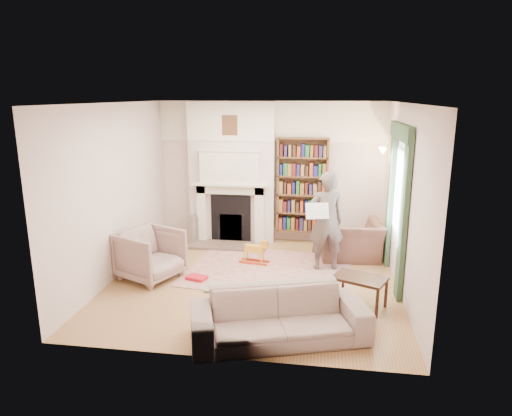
% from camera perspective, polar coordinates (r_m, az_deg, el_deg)
% --- Properties ---
extents(floor, '(4.50, 4.50, 0.00)m').
position_cam_1_polar(floor, '(7.45, -0.29, -9.08)').
color(floor, olive).
rests_on(floor, ground).
extents(ceiling, '(4.50, 4.50, 0.00)m').
position_cam_1_polar(ceiling, '(6.85, -0.32, 13.00)').
color(ceiling, white).
rests_on(ceiling, wall_back).
extents(wall_back, '(4.50, 0.00, 4.50)m').
position_cam_1_polar(wall_back, '(9.21, 1.83, 4.50)').
color(wall_back, silver).
rests_on(wall_back, floor).
extents(wall_front, '(4.50, 0.00, 4.50)m').
position_cam_1_polar(wall_front, '(4.88, -4.33, -4.19)').
color(wall_front, silver).
rests_on(wall_front, floor).
extents(wall_left, '(0.00, 4.50, 4.50)m').
position_cam_1_polar(wall_left, '(7.68, -17.14, 1.96)').
color(wall_left, silver).
rests_on(wall_left, floor).
extents(wall_right, '(0.00, 4.50, 4.50)m').
position_cam_1_polar(wall_right, '(7.04, 18.10, 0.83)').
color(wall_right, silver).
rests_on(wall_right, floor).
extents(fireplace, '(1.70, 0.58, 2.80)m').
position_cam_1_polar(fireplace, '(9.13, -3.01, 4.32)').
color(fireplace, silver).
rests_on(fireplace, floor).
extents(bookcase, '(1.00, 0.24, 1.85)m').
position_cam_1_polar(bookcase, '(9.07, 5.81, 2.84)').
color(bookcase, brown).
rests_on(bookcase, floor).
extents(window, '(0.02, 0.90, 1.30)m').
position_cam_1_polar(window, '(7.42, 17.53, 1.91)').
color(window, silver).
rests_on(window, wall_right).
extents(curtain_left, '(0.07, 0.32, 2.40)m').
position_cam_1_polar(curtain_left, '(6.80, 17.96, -1.36)').
color(curtain_left, '#314C32').
rests_on(curtain_left, floor).
extents(curtain_right, '(0.07, 0.32, 2.40)m').
position_cam_1_polar(curtain_right, '(8.14, 16.42, 1.22)').
color(curtain_right, '#314C32').
rests_on(curtain_right, floor).
extents(pelmet, '(0.09, 1.70, 0.24)m').
position_cam_1_polar(pelmet, '(7.28, 17.72, 9.10)').
color(pelmet, '#314C32').
rests_on(pelmet, wall_right).
extents(wall_sconce, '(0.20, 0.24, 0.24)m').
position_cam_1_polar(wall_sconce, '(8.39, 15.24, 6.53)').
color(wall_sconce, gold).
rests_on(wall_sconce, wall_right).
extents(rug, '(2.89, 2.34, 0.01)m').
position_cam_1_polar(rug, '(7.85, 1.63, -7.81)').
color(rug, '#BBA88D').
rests_on(rug, floor).
extents(armchair_reading, '(1.18, 1.05, 0.71)m').
position_cam_1_polar(armchair_reading, '(8.49, 11.66, -3.90)').
color(armchair_reading, '#55312D').
rests_on(armchair_reading, floor).
extents(armchair_left, '(1.16, 1.15, 0.81)m').
position_cam_1_polar(armchair_left, '(7.61, -13.07, -5.70)').
color(armchair_left, '#A8988A').
rests_on(armchair_left, floor).
extents(sofa, '(2.28, 1.44, 0.62)m').
position_cam_1_polar(sofa, '(5.70, 2.90, -13.29)').
color(sofa, '#A9A18B').
rests_on(sofa, floor).
extents(man_reading, '(0.70, 0.55, 1.70)m').
position_cam_1_polar(man_reading, '(7.75, 8.74, -1.65)').
color(man_reading, '#554A44').
rests_on(man_reading, floor).
extents(newspaper, '(0.40, 0.20, 0.26)m').
position_cam_1_polar(newspaper, '(7.50, 7.66, -0.36)').
color(newspaper, white).
rests_on(newspaper, man_reading).
extents(coffee_table, '(0.82, 0.70, 0.45)m').
position_cam_1_polar(coffee_table, '(6.67, 12.77, -10.20)').
color(coffee_table, '#351B12').
rests_on(coffee_table, floor).
extents(paraffin_heater, '(0.30, 0.30, 0.55)m').
position_cam_1_polar(paraffin_heater, '(9.28, -7.89, -2.69)').
color(paraffin_heater, '#96999D').
rests_on(paraffin_heater, floor).
extents(rocking_horse, '(0.54, 0.29, 0.45)m').
position_cam_1_polar(rocking_horse, '(8.09, -0.23, -5.44)').
color(rocking_horse, gold).
rests_on(rocking_horse, rug).
extents(board_game, '(0.38, 0.38, 0.03)m').
position_cam_1_polar(board_game, '(7.17, -4.73, -9.86)').
color(board_game, '#D3C84A').
rests_on(board_game, rug).
extents(game_box_lid, '(0.36, 0.29, 0.05)m').
position_cam_1_polar(game_box_lid, '(7.53, -7.42, -8.64)').
color(game_box_lid, red).
rests_on(game_box_lid, rug).
extents(comic_annuals, '(0.82, 0.69, 0.02)m').
position_cam_1_polar(comic_annuals, '(7.06, 1.12, -10.27)').
color(comic_annuals, red).
rests_on(comic_annuals, rug).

